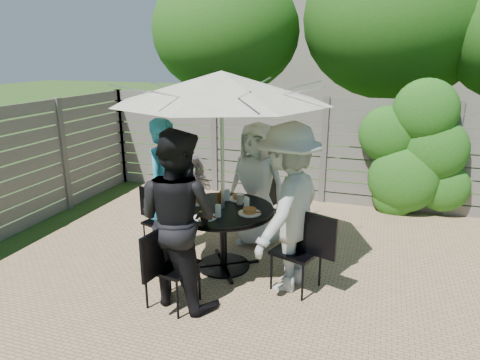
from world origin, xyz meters
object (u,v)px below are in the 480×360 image
(chair_left, at_px, (162,233))
(plate_left, at_px, (198,201))
(person_front, at_px, (178,219))
(syrup_jug, at_px, (221,199))
(patio_table, at_px, (223,227))
(coffee_cup, at_px, (240,199))
(person_left, at_px, (168,188))
(plate_front, at_px, (205,216))
(bicycle, at_px, (188,172))
(person_right, at_px, (288,209))
(person_back, at_px, (257,185))
(chair_right, at_px, (297,266))
(umbrella, at_px, (222,87))
(chair_back, at_px, (261,223))
(chair_front, at_px, (172,282))
(glass_right, at_px, (247,204))
(glass_back, at_px, (227,195))
(plate_right, at_px, (250,212))
(plate_back, at_px, (239,197))
(glass_front, at_px, (218,211))

(chair_left, distance_m, plate_left, 0.82)
(person_front, xyz_separation_m, syrup_jug, (0.13, 0.87, -0.07))
(patio_table, relative_size, syrup_jug, 8.83)
(coffee_cup, bearing_deg, syrup_jug, -145.48)
(patio_table, distance_m, person_left, 0.90)
(person_front, relative_size, plate_front, 7.12)
(bicycle, bearing_deg, person_right, -39.73)
(person_back, bearing_deg, chair_right, -40.74)
(umbrella, xyz_separation_m, chair_back, (0.21, 0.94, -1.92))
(chair_left, relative_size, coffee_cup, 6.88)
(plate_left, bearing_deg, chair_left, 167.68)
(chair_right, bearing_deg, syrup_jug, 3.79)
(umbrella, relative_size, person_left, 1.62)
(person_back, relative_size, chair_front, 1.81)
(person_right, bearing_deg, person_front, -45.00)
(plate_front, height_order, coffee_cup, coffee_cup)
(person_left, xyz_separation_m, person_right, (1.62, -0.35, 0.04))
(glass_right, bearing_deg, person_left, 173.29)
(umbrella, distance_m, person_back, 1.57)
(plate_left, bearing_deg, person_left, 167.79)
(chair_right, bearing_deg, plate_front, 27.04)
(chair_front, distance_m, glass_right, 1.24)
(person_back, bearing_deg, plate_front, -90.00)
(glass_back, bearing_deg, plate_front, -92.60)
(plate_right, xyz_separation_m, glass_back, (-0.40, 0.35, 0.05))
(chair_right, relative_size, glass_back, 6.69)
(chair_back, height_order, syrup_jug, syrup_jug)
(person_left, distance_m, plate_back, 0.91)
(chair_left, xyz_separation_m, plate_left, (0.59, -0.13, 0.56))
(patio_table, xyz_separation_m, chair_right, (0.94, -0.21, -0.26))
(person_back, distance_m, glass_right, 0.77)
(chair_front, relative_size, plate_right, 3.58)
(person_right, bearing_deg, umbrella, -90.00)
(glass_back, height_order, glass_front, same)
(chair_back, relative_size, plate_back, 3.27)
(patio_table, height_order, person_left, person_left)
(plate_right, height_order, syrup_jug, syrup_jug)
(person_left, distance_m, chair_right, 1.89)
(plate_front, distance_m, glass_back, 0.63)
(chair_left, bearing_deg, glass_front, -9.09)
(glass_right, bearing_deg, person_front, -117.73)
(person_back, bearing_deg, umbrella, -90.00)
(chair_back, distance_m, plate_right, 1.17)
(plate_front, bearing_deg, chair_back, 77.71)
(patio_table, bearing_deg, plate_front, -102.21)
(plate_front, relative_size, coffee_cup, 2.17)
(plate_back, bearing_deg, person_front, -102.21)
(patio_table, bearing_deg, coffee_cup, 53.34)
(umbrella, distance_m, glass_front, 1.35)
(person_front, bearing_deg, syrup_jug, -86.10)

